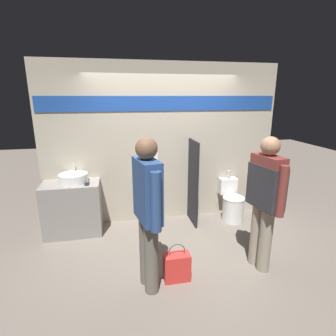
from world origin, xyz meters
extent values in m
plane|color=#70665B|center=(0.00, 0.00, 0.00)|extent=(16.00, 16.00, 0.00)
cube|color=#B2A893|center=(0.00, 0.60, 1.35)|extent=(4.02, 0.06, 2.70)
cube|color=#1E479E|center=(0.00, 0.56, 2.04)|extent=(3.94, 0.01, 0.24)
cube|color=gray|center=(-1.52, 0.32, 0.42)|extent=(0.87, 0.50, 0.85)
cylinder|color=white|center=(-1.47, 0.37, 0.92)|extent=(0.44, 0.44, 0.14)
cylinder|color=silver|center=(-1.47, 0.52, 1.05)|extent=(0.03, 0.03, 0.14)
cube|color=black|center=(-1.26, 0.22, 0.85)|extent=(0.07, 0.14, 0.01)
cube|color=black|center=(0.46, 0.31, 0.73)|extent=(0.03, 0.53, 1.46)
cylinder|color=silver|center=(-0.26, 0.40, 0.30)|extent=(0.04, 0.04, 0.59)
ellipsoid|color=white|center=(-0.26, 0.40, 0.83)|extent=(0.35, 0.32, 0.51)
cube|color=white|center=(-0.26, 0.56, 0.90)|extent=(0.33, 0.02, 0.64)
cylinder|color=silver|center=(-0.26, 0.52, 1.17)|extent=(0.06, 0.06, 0.16)
cylinder|color=white|center=(1.19, 0.20, 0.21)|extent=(0.37, 0.37, 0.41)
torus|color=white|center=(1.19, 0.20, 0.43)|extent=(0.39, 0.39, 0.04)
cube|color=white|center=(1.19, 0.48, 0.56)|extent=(0.32, 0.16, 0.29)
cylinder|color=silver|center=(1.19, 0.46, 0.79)|extent=(0.06, 0.06, 0.14)
cylinder|color=gray|center=(0.97, -1.16, 0.41)|extent=(0.16, 0.16, 0.83)
cylinder|color=gray|center=(0.94, -1.00, 0.41)|extent=(0.16, 0.16, 0.83)
cube|color=brown|center=(0.95, -1.08, 1.16)|extent=(0.26, 0.46, 0.66)
cube|color=#2D2D33|center=(0.95, -1.08, 1.11)|extent=(0.29, 0.49, 0.53)
cylinder|color=brown|center=(1.00, -1.32, 1.13)|extent=(0.10, 0.10, 0.60)
cylinder|color=brown|center=(0.91, -0.84, 1.13)|extent=(0.10, 0.10, 0.60)
sphere|color=#A87A5B|center=(0.95, -1.08, 1.60)|extent=(0.22, 0.22, 0.22)
cylinder|color=#666056|center=(-0.48, -1.25, 0.43)|extent=(0.16, 0.16, 0.86)
cylinder|color=#666056|center=(-0.51, -1.09, 0.43)|extent=(0.16, 0.16, 0.86)
cube|color=#2D4C84|center=(-0.50, -1.17, 1.19)|extent=(0.28, 0.48, 0.68)
cylinder|color=#2D4C84|center=(-0.44, -1.42, 1.16)|extent=(0.11, 0.11, 0.62)
cylinder|color=#2D4C84|center=(-0.55, -0.92, 1.16)|extent=(0.11, 0.11, 0.62)
sphere|color=brown|center=(-0.50, -1.17, 1.65)|extent=(0.23, 0.23, 0.23)
cube|color=red|center=(-0.16, -1.12, 0.17)|extent=(0.32, 0.17, 0.34)
torus|color=#4C4742|center=(-0.16, -1.12, 0.38)|extent=(0.20, 0.01, 0.20)
camera|label=1|loc=(-0.80, -3.76, 2.16)|focal=28.00mm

